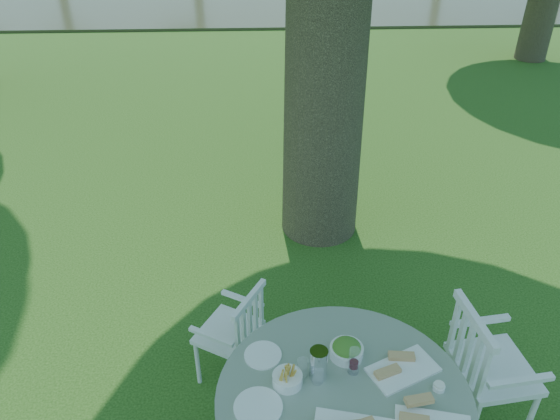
# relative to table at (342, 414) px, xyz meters

# --- Properties ---
(ground) EXTENTS (140.00, 140.00, 0.00)m
(ground) POSITION_rel_table_xyz_m (-0.27, 1.58, -0.65)
(ground) COLOR #163C0C
(ground) RESTS_ON ground
(table) EXTENTS (1.38, 1.38, 0.81)m
(table) POSITION_rel_table_xyz_m (0.00, 0.00, 0.00)
(table) COLOR black
(table) RESTS_ON ground
(chair_ne) EXTENTS (0.52, 0.55, 0.98)m
(chair_ne) POSITION_rel_table_xyz_m (0.93, 0.39, -0.07)
(chair_ne) COLOR white
(chair_ne) RESTS_ON ground
(chair_nw) EXTENTS (0.54, 0.55, 0.81)m
(chair_nw) POSITION_rel_table_xyz_m (-0.60, 0.84, -0.17)
(chair_nw) COLOR white
(chair_nw) RESTS_ON ground
(tableware) EXTENTS (1.22, 0.81, 0.20)m
(tableware) POSITION_rel_table_xyz_m (-0.02, 0.06, 0.19)
(tableware) COLOR white
(tableware) RESTS_ON table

